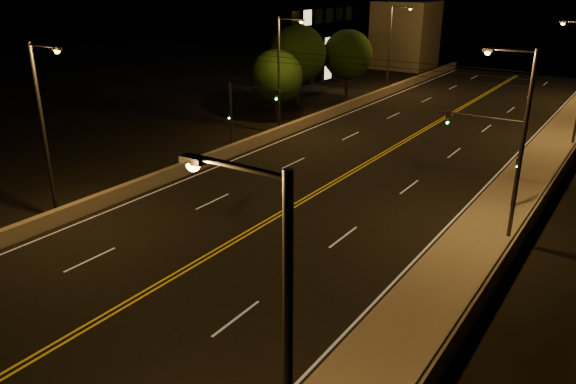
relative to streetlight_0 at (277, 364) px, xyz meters
The scene contains 19 objects.
road 21.08m from the streetlight_0, 124.58° to the left, with size 18.00×120.00×0.02m, color black.
sidewalk 17.61m from the streetlight_0, 92.52° to the left, with size 3.60×120.00×0.30m, color gray.
curb 17.81m from the streetlight_0, 98.85° to the left, with size 0.14×120.00×0.15m, color gray.
parapet_wall 17.43m from the streetlight_0, 86.87° to the left, with size 0.30×120.00×1.00m, color gray.
jersey_barrier 27.27m from the streetlight_0, 141.33° to the left, with size 0.45×120.00×0.89m, color gray.
distant_building_left 77.98m from the streetlight_0, 110.68° to the left, with size 8.00×8.00×9.47m, color gray.
parapet_rail 17.29m from the streetlight_0, 86.87° to the left, with size 0.06×0.06×120.00m, color black.
lane_markings 21.02m from the streetlight_0, 124.69° to the left, with size 17.32×116.00×0.00m.
streetlight_0 is the anchor object (origin of this frame).
streetlight_1 20.56m from the streetlight_0, 90.00° to the left, with size 2.55×0.28×9.74m.
streetlight_4 23.47m from the streetlight_0, 156.21° to the left, with size 2.55×0.28×9.74m.
streetlight_5 38.29m from the streetlight_0, 124.11° to the left, with size 2.55×0.28×9.74m.
streetlight_6 58.34m from the streetlight_0, 111.59° to the left, with size 2.55×0.28×9.74m.
traffic_signal_right 24.83m from the streetlight_0, 93.71° to the left, with size 5.11×0.31×5.53m.
traffic_signal_left 32.01m from the streetlight_0, 129.38° to the left, with size 5.11×0.31×5.53m.
overhead_wires 28.72m from the streetlight_0, 113.73° to the left, with size 22.00×0.03×0.83m.
tree_0 42.67m from the streetlight_0, 124.80° to the left, with size 4.91×4.91×6.65m.
tree_1 50.98m from the streetlight_0, 122.24° to the left, with size 6.05×6.05×8.20m.
tree_2 54.77m from the streetlight_0, 116.43° to the left, with size 5.47×5.47×7.41m.
Camera 1 is at (16.82, -4.28, 12.82)m, focal length 35.00 mm.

